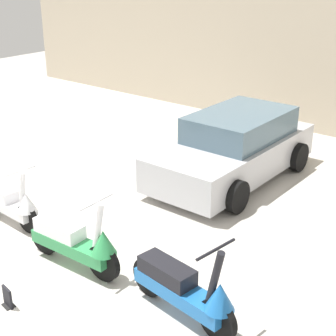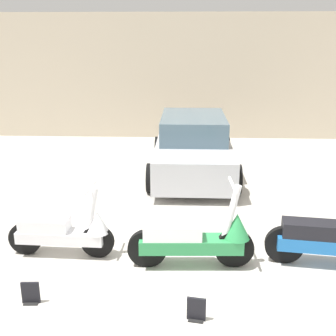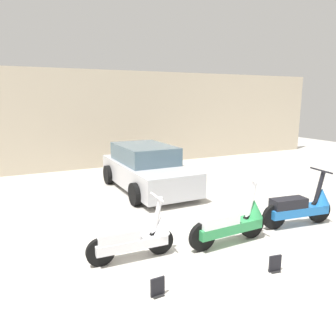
{
  "view_description": "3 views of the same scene",
  "coord_description": "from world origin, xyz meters",
  "px_view_note": "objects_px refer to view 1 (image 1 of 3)",
  "views": [
    {
      "loc": [
        4.75,
        -3.36,
        3.93
      ],
      "look_at": [
        -0.03,
        2.59,
        0.77
      ],
      "focal_mm": 55.0,
      "sensor_mm": 36.0,
      "label": 1
    },
    {
      "loc": [
        -0.1,
        -4.35,
        2.83
      ],
      "look_at": [
        -0.4,
        2.74,
        0.65
      ],
      "focal_mm": 45.0,
      "sensor_mm": 36.0,
      "label": 2
    },
    {
      "loc": [
        -3.39,
        -3.9,
        2.57
      ],
      "look_at": [
        -0.12,
        2.73,
        0.97
      ],
      "focal_mm": 35.0,
      "sensor_mm": 36.0,
      "label": 3
    }
  ],
  "objects_px": {
    "scooter_front_center": "(186,289)",
    "car_rear_left": "(235,148)",
    "scooter_front_left": "(10,202)",
    "placard_near_right_scooter": "(8,298)",
    "scooter_front_right": "(76,241)"
  },
  "relations": [
    {
      "from": "scooter_front_center",
      "to": "scooter_front_right",
      "type": "bearing_deg",
      "value": -170.24
    },
    {
      "from": "car_rear_left",
      "to": "scooter_front_left",
      "type": "bearing_deg",
      "value": -25.32
    },
    {
      "from": "scooter_front_left",
      "to": "scooter_front_center",
      "type": "bearing_deg",
      "value": 0.08
    },
    {
      "from": "scooter_front_left",
      "to": "scooter_front_right",
      "type": "distance_m",
      "value": 1.77
    },
    {
      "from": "scooter_front_left",
      "to": "scooter_front_center",
      "type": "height_order",
      "value": "scooter_front_center"
    },
    {
      "from": "scooter_front_right",
      "to": "placard_near_right_scooter",
      "type": "height_order",
      "value": "scooter_front_right"
    },
    {
      "from": "scooter_front_left",
      "to": "car_rear_left",
      "type": "height_order",
      "value": "car_rear_left"
    },
    {
      "from": "scooter_front_left",
      "to": "car_rear_left",
      "type": "xyz_separation_m",
      "value": [
        1.76,
        3.74,
        0.24
      ]
    },
    {
      "from": "car_rear_left",
      "to": "placard_near_right_scooter",
      "type": "bearing_deg",
      "value": -0.38
    },
    {
      "from": "scooter_front_center",
      "to": "placard_near_right_scooter",
      "type": "distance_m",
      "value": 2.17
    },
    {
      "from": "scooter_front_center",
      "to": "car_rear_left",
      "type": "bearing_deg",
      "value": 122.08
    },
    {
      "from": "scooter_front_right",
      "to": "car_rear_left",
      "type": "height_order",
      "value": "car_rear_left"
    },
    {
      "from": "scooter_front_center",
      "to": "placard_near_right_scooter",
      "type": "bearing_deg",
      "value": -139.49
    },
    {
      "from": "scooter_front_right",
      "to": "scooter_front_center",
      "type": "bearing_deg",
      "value": -0.21
    },
    {
      "from": "scooter_front_center",
      "to": "car_rear_left",
      "type": "xyz_separation_m",
      "value": [
        -1.77,
        3.88,
        0.2
      ]
    }
  ]
}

